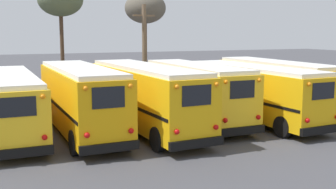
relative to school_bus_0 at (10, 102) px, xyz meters
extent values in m
plane|color=#424247|center=(7.98, -0.57, -1.64)|extent=(160.00, 160.00, 0.00)
cube|color=yellow|center=(0.00, 0.02, -0.07)|extent=(2.53, 10.46, 2.47)
cube|color=white|center=(0.00, 0.02, 1.27)|extent=(2.33, 10.04, 0.20)
cube|color=black|center=(0.05, -5.24, -1.12)|extent=(2.48, 0.22, 0.36)
cube|color=black|center=(0.05, -5.22, 0.61)|extent=(1.34, 0.04, 0.74)
sphere|color=red|center=(0.96, -5.24, -0.62)|extent=(0.22, 0.22, 0.22)
sphere|color=orange|center=(0.96, -5.24, 0.95)|extent=(0.18, 0.18, 0.18)
cube|color=black|center=(1.23, 0.03, -0.25)|extent=(0.12, 10.23, 0.14)
cylinder|color=black|center=(1.10, 3.95, -1.16)|extent=(0.29, 0.95, 0.95)
cylinder|color=black|center=(1.17, -3.89, -1.16)|extent=(0.29, 0.95, 0.95)
cube|color=#E5A00C|center=(3.19, -1.13, 0.12)|extent=(2.54, 9.73, 2.76)
cube|color=white|center=(3.19, -1.13, 1.60)|extent=(2.35, 9.34, 0.20)
cube|color=black|center=(3.29, -6.01, -1.08)|extent=(2.40, 0.25, 0.36)
cube|color=black|center=(3.29, -5.99, 0.88)|extent=(1.29, 0.06, 0.83)
sphere|color=red|center=(2.41, -6.04, -0.50)|extent=(0.22, 0.22, 0.22)
sphere|color=orange|center=(2.41, -6.04, 1.28)|extent=(0.18, 0.18, 0.18)
sphere|color=red|center=(4.17, -6.00, -0.50)|extent=(0.22, 0.22, 0.22)
sphere|color=orange|center=(4.17, -6.00, 1.28)|extent=(0.18, 0.18, 0.18)
cube|color=black|center=(2.01, -1.16, -0.09)|extent=(0.22, 9.49, 0.14)
cube|color=black|center=(4.38, -1.11, -0.09)|extent=(0.22, 9.49, 0.14)
cylinder|color=black|center=(2.03, 2.39, -1.10)|extent=(0.30, 1.08, 1.07)
cylinder|color=black|center=(4.21, 2.43, -1.10)|extent=(0.30, 1.08, 1.07)
cylinder|color=black|center=(2.17, -4.70, -1.10)|extent=(0.30, 1.08, 1.07)
cylinder|color=black|center=(4.36, -4.65, -1.10)|extent=(0.30, 1.08, 1.07)
cube|color=#EAAA0F|center=(6.39, -1.54, 0.11)|extent=(2.95, 10.55, 2.74)
cube|color=white|center=(6.39, -1.54, 1.58)|extent=(2.74, 10.13, 0.20)
cube|color=black|center=(6.66, -6.80, -1.08)|extent=(2.46, 0.33, 0.36)
cube|color=black|center=(6.66, -6.77, 0.86)|extent=(1.32, 0.10, 0.82)
sphere|color=red|center=(5.77, -6.85, -0.51)|extent=(0.22, 0.22, 0.22)
sphere|color=orange|center=(5.77, -6.85, 1.26)|extent=(0.18, 0.18, 0.18)
sphere|color=red|center=(7.56, -6.76, -0.51)|extent=(0.22, 0.22, 0.22)
sphere|color=orange|center=(7.56, -6.76, 1.26)|extent=(0.18, 0.18, 0.18)
cube|color=black|center=(5.17, -1.61, -0.10)|extent=(0.56, 10.22, 0.14)
cube|color=black|center=(7.60, -1.48, -0.10)|extent=(0.56, 10.22, 0.14)
cylinder|color=black|center=(5.06, 2.31, -1.10)|extent=(0.34, 1.09, 1.08)
cylinder|color=black|center=(7.30, 2.43, -1.10)|extent=(0.34, 1.09, 1.08)
cylinder|color=black|center=(5.47, -5.52, -1.10)|extent=(0.34, 1.09, 1.08)
cylinder|color=black|center=(7.71, -5.40, -1.10)|extent=(0.34, 1.09, 1.08)
cube|color=yellow|center=(9.58, -0.87, 0.06)|extent=(2.34, 9.35, 2.68)
cube|color=white|center=(9.58, -0.87, 1.50)|extent=(2.15, 8.98, 0.20)
cube|color=black|center=(9.58, -5.59, -1.10)|extent=(2.39, 0.20, 0.36)
cube|color=black|center=(9.58, -5.56, 0.80)|extent=(1.29, 0.03, 0.80)
sphere|color=red|center=(8.70, -5.60, -0.54)|extent=(0.22, 0.22, 0.22)
sphere|color=orange|center=(8.70, -5.60, 1.18)|extent=(0.18, 0.18, 0.18)
sphere|color=red|center=(10.46, -5.60, -0.54)|extent=(0.22, 0.22, 0.22)
sphere|color=orange|center=(10.46, -5.60, 1.18)|extent=(0.18, 0.18, 0.18)
cube|color=black|center=(8.40, -0.87, -0.14)|extent=(0.02, 9.17, 0.14)
cube|color=black|center=(10.76, -0.87, -0.14)|extent=(0.02, 9.17, 0.14)
cylinder|color=black|center=(8.49, 2.51, -1.12)|extent=(0.28, 1.03, 1.03)
cylinder|color=black|center=(10.67, 2.51, -1.12)|extent=(0.28, 1.03, 1.03)
cylinder|color=black|center=(8.49, -4.25, -1.12)|extent=(0.28, 1.03, 1.03)
cylinder|color=black|center=(10.67, -4.25, -1.12)|extent=(0.28, 1.03, 1.03)
cube|color=#EAAA0F|center=(12.77, -1.69, 0.00)|extent=(3.00, 10.46, 2.56)
cube|color=white|center=(12.77, -1.69, 1.38)|extent=(2.78, 10.04, 0.20)
cube|color=black|center=(13.05, -6.90, -1.09)|extent=(2.50, 0.33, 0.36)
cube|color=black|center=(13.05, -6.87, 0.71)|extent=(1.35, 0.10, 0.77)
sphere|color=red|center=(12.14, -6.95, -0.57)|extent=(0.22, 0.22, 0.22)
sphere|color=orange|center=(12.14, -6.95, 1.06)|extent=(0.18, 0.18, 0.18)
cube|color=black|center=(11.54, -1.76, -0.19)|extent=(0.57, 10.13, 0.14)
cube|color=black|center=(14.01, -1.62, -0.19)|extent=(0.57, 10.13, 0.14)
cylinder|color=black|center=(11.42, 2.12, -1.12)|extent=(0.34, 1.05, 1.04)
cylinder|color=black|center=(13.71, 2.24, -1.12)|extent=(0.34, 1.05, 1.04)
cylinder|color=black|center=(11.84, -5.62, -1.12)|extent=(0.34, 1.05, 1.04)
cylinder|color=black|center=(14.12, -5.50, -1.12)|extent=(0.34, 1.05, 1.04)
cube|color=#EAAA0F|center=(15.97, 0.43, 0.00)|extent=(2.66, 10.66, 2.63)
cube|color=white|center=(15.97, 0.43, 1.42)|extent=(2.46, 10.23, 0.20)
cube|color=black|center=(15.80, -4.90, -1.13)|extent=(2.38, 0.27, 0.36)
cube|color=black|center=(15.80, -4.88, 0.73)|extent=(1.28, 0.07, 0.79)
sphere|color=red|center=(14.93, -4.88, -0.59)|extent=(0.22, 0.22, 0.22)
sphere|color=orange|center=(14.93, -4.88, 1.10)|extent=(0.18, 0.18, 0.18)
cube|color=black|center=(14.79, 0.47, -0.19)|extent=(0.35, 10.37, 0.14)
cube|color=black|center=(17.14, 0.40, -0.19)|extent=(0.35, 10.37, 0.14)
cylinder|color=black|center=(15.00, 4.46, -1.17)|extent=(0.31, 0.95, 0.94)
cylinder|color=black|center=(17.18, 4.39, -1.17)|extent=(0.31, 0.95, 0.94)
cylinder|color=black|center=(14.76, -3.53, -1.17)|extent=(0.31, 0.95, 0.94)
cylinder|color=black|center=(16.93, -3.60, -1.17)|extent=(0.31, 0.95, 0.94)
cylinder|color=brown|center=(10.47, 9.72, 1.92)|extent=(0.34, 0.34, 7.11)
cube|color=brown|center=(10.47, 9.72, 4.62)|extent=(1.80, 0.14, 0.14)
cylinder|color=brown|center=(12.46, 14.84, 1.42)|extent=(0.28, 0.28, 6.12)
ellipsoid|color=#5B5447|center=(12.46, 14.84, 5.50)|extent=(3.71, 3.71, 2.78)
cylinder|color=#473323|center=(4.43, 11.46, 1.61)|extent=(0.29, 0.29, 6.49)
cylinder|color=#939399|center=(0.79, 7.71, -0.94)|extent=(0.06, 0.06, 1.40)
cylinder|color=#939399|center=(3.19, 7.71, -0.94)|extent=(0.06, 0.06, 1.40)
cylinder|color=#939399|center=(5.59, 7.71, -0.94)|extent=(0.06, 0.06, 1.40)
cylinder|color=#939399|center=(7.98, 7.71, -0.94)|extent=(0.06, 0.06, 1.40)
cylinder|color=#939399|center=(10.38, 7.71, -0.94)|extent=(0.06, 0.06, 1.40)
cylinder|color=#939399|center=(12.78, 7.71, -0.94)|extent=(0.06, 0.06, 1.40)
cylinder|color=#939399|center=(15.17, 7.71, -0.94)|extent=(0.06, 0.06, 1.40)
cylinder|color=#939399|center=(17.57, 7.71, -0.94)|extent=(0.06, 0.06, 1.40)
cylinder|color=#939399|center=(19.97, 7.71, -0.94)|extent=(0.06, 0.06, 1.40)
cylinder|color=#939399|center=(7.98, 7.71, -0.24)|extent=(23.97, 0.04, 0.04)
camera|label=1|loc=(-0.86, -21.43, 3.35)|focal=45.00mm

